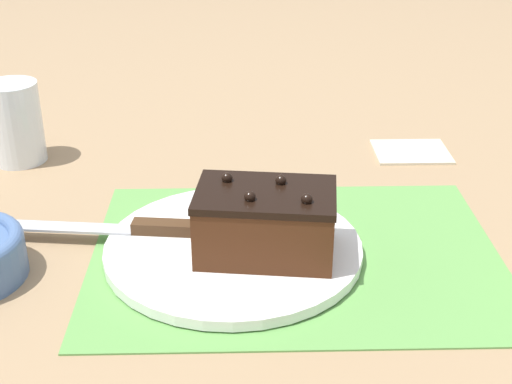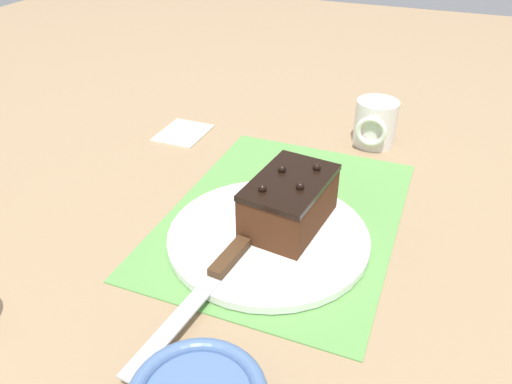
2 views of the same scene
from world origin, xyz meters
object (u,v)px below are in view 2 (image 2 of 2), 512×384
coffee_mug (375,123)px  serving_knife (213,278)px  cake_plate (267,236)px  chocolate_cake (289,201)px

coffee_mug → serving_knife: bearing=-13.1°
serving_knife → cake_plate: bearing=-97.7°
cake_plate → coffee_mug: size_ratio=3.22×
cake_plate → serving_knife: (0.12, -0.03, 0.01)m
serving_knife → coffee_mug: coffee_mug is taller
cake_plate → chocolate_cake: (-0.04, 0.02, 0.04)m
cake_plate → chocolate_cake: size_ratio=1.82×
cake_plate → chocolate_cake: 0.06m
chocolate_cake → serving_knife: 0.16m
chocolate_cake → coffee_mug: (-0.33, 0.06, -0.01)m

